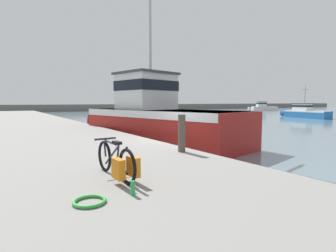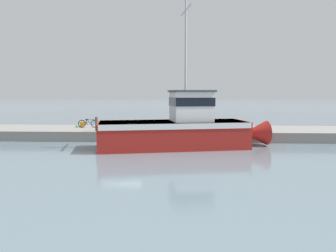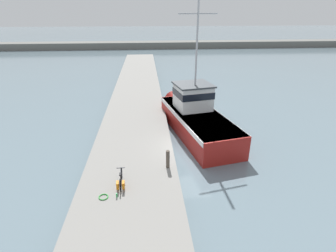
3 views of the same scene
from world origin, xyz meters
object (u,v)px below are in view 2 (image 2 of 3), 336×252
Objects in this scene: fishing_boat_main at (181,127)px; bicycle_touring at (86,124)px; water_bottle_on_curb at (76,126)px; mooring_post at (97,124)px.

fishing_boat_main reaches higher than bicycle_touring.
fishing_boat_main reaches higher than water_bottle_on_curb.
bicycle_touring reaches higher than water_bottle_on_curb.
fishing_boat_main reaches higher than mooring_post.
water_bottle_on_curb is at bearing -100.64° from bicycle_touring.
mooring_post is at bearing -125.13° from fishing_boat_main.
fishing_boat_main is 6.82m from mooring_post.
bicycle_touring is at bearing -135.60° from fishing_boat_main.
bicycle_touring is 1.58× the size of mooring_post.
fishing_boat_main is at bearing 66.68° from mooring_post.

